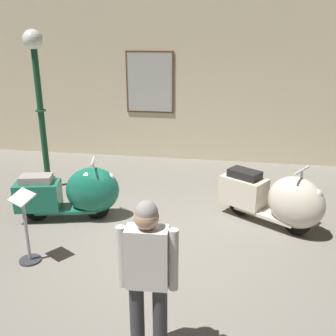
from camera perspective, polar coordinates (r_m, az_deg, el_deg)
ground_plane at (r=5.44m, az=-0.47°, el=-11.66°), size 60.00×60.00×0.00m
showroom_back_wall at (r=8.77m, az=4.19°, el=13.25°), size 18.00×0.24×3.76m
scooter_0 at (r=6.20m, az=-13.35°, el=-3.56°), size 1.65×0.80×0.97m
scooter_1 at (r=6.00m, az=15.97°, el=-4.47°), size 1.63×1.29×1.00m
lamppost at (r=7.33m, az=-18.47°, el=10.20°), size 0.34×0.34×2.86m
visitor_0 at (r=3.38m, az=-3.02°, el=-15.01°), size 0.52×0.26×1.55m
info_stanchion at (r=5.28m, az=-20.06°, el=-9.11°), size 0.39×0.36×0.96m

